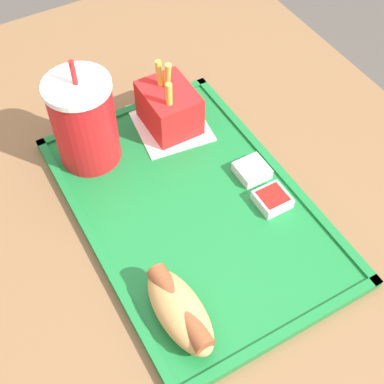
{
  "coord_description": "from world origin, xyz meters",
  "views": [
    {
      "loc": [
        -0.36,
        0.19,
        1.31
      ],
      "look_at": [
        0.01,
        -0.02,
        0.76
      ],
      "focal_mm": 50.0,
      "sensor_mm": 36.0,
      "label": 1
    }
  ],
  "objects_px": {
    "fries_carton": "(169,108)",
    "sauce_cup_mayo": "(252,170)",
    "hot_dog_far": "(180,310)",
    "soda_cup": "(84,122)",
    "sauce_cup_ketchup": "(272,199)"
  },
  "relations": [
    {
      "from": "sauce_cup_mayo",
      "to": "hot_dog_far",
      "type": "bearing_deg",
      "value": 126.36
    },
    {
      "from": "hot_dog_far",
      "to": "sauce_cup_ketchup",
      "type": "bearing_deg",
      "value": -65.46
    },
    {
      "from": "hot_dog_far",
      "to": "fries_carton",
      "type": "xyz_separation_m",
      "value": [
        0.29,
        -0.14,
        0.01
      ]
    },
    {
      "from": "soda_cup",
      "to": "fries_carton",
      "type": "bearing_deg",
      "value": -90.6
    },
    {
      "from": "hot_dog_far",
      "to": "fries_carton",
      "type": "bearing_deg",
      "value": -26.04
    },
    {
      "from": "hot_dog_far",
      "to": "sauce_cup_ketchup",
      "type": "distance_m",
      "value": 0.21
    },
    {
      "from": "hot_dog_far",
      "to": "sauce_cup_ketchup",
      "type": "relative_size",
      "value": 2.89
    },
    {
      "from": "fries_carton",
      "to": "sauce_cup_ketchup",
      "type": "xyz_separation_m",
      "value": [
        -0.2,
        -0.05,
        -0.03
      ]
    },
    {
      "from": "sauce_cup_ketchup",
      "to": "soda_cup",
      "type": "bearing_deg",
      "value": 41.39
    },
    {
      "from": "sauce_cup_mayo",
      "to": "sauce_cup_ketchup",
      "type": "distance_m",
      "value": 0.06
    },
    {
      "from": "fries_carton",
      "to": "soda_cup",
      "type": "bearing_deg",
      "value": 89.4
    },
    {
      "from": "fries_carton",
      "to": "sauce_cup_mayo",
      "type": "xyz_separation_m",
      "value": [
        -0.14,
        -0.05,
        -0.03
      ]
    },
    {
      "from": "sauce_cup_mayo",
      "to": "soda_cup",
      "type": "bearing_deg",
      "value": 51.41
    },
    {
      "from": "sauce_cup_mayo",
      "to": "sauce_cup_ketchup",
      "type": "height_order",
      "value": "same"
    },
    {
      "from": "soda_cup",
      "to": "hot_dog_far",
      "type": "xyz_separation_m",
      "value": [
        -0.29,
        0.01,
        -0.04
      ]
    }
  ]
}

